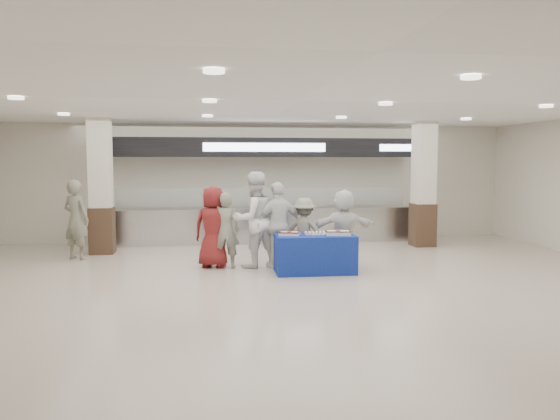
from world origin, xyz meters
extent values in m
plane|color=beige|center=(0.00, 0.00, 0.00)|extent=(14.00, 14.00, 0.00)
cube|color=#B7BABE|center=(0.00, 5.40, 0.45)|extent=(8.00, 0.80, 0.90)
cube|color=#B7BABE|center=(0.00, 5.40, 0.92)|extent=(8.00, 0.85, 0.04)
cube|color=white|center=(0.00, 5.10, 1.25)|extent=(7.60, 0.02, 0.50)
cube|color=black|center=(0.00, 5.40, 2.55)|extent=(8.40, 0.70, 0.50)
cube|color=silver|center=(0.00, 5.04, 2.55)|extent=(3.20, 0.03, 0.22)
cube|color=silver|center=(3.80, 5.04, 2.55)|extent=(1.40, 0.03, 0.18)
cube|color=#352318|center=(-4.00, 4.20, 0.55)|extent=(0.55, 0.55, 1.10)
cube|color=silver|center=(-4.00, 4.20, 2.15)|extent=(0.50, 0.50, 2.10)
cube|color=#352318|center=(4.00, 4.20, 0.55)|extent=(0.55, 0.55, 1.10)
cube|color=silver|center=(4.00, 4.20, 2.15)|extent=(0.50, 0.50, 2.10)
cube|color=navy|center=(0.54, 1.25, 0.38)|extent=(1.57, 0.82, 0.75)
cube|color=silver|center=(0.04, 1.29, 0.78)|extent=(0.46, 0.40, 0.06)
cube|color=#492315|center=(0.04, 1.29, 0.82)|extent=(0.46, 0.40, 0.02)
cylinder|color=#AE1829|center=(0.04, 1.29, 0.82)|extent=(0.11, 0.11, 0.01)
cube|color=silver|center=(0.99, 1.21, 0.79)|extent=(0.54, 0.45, 0.07)
cube|color=#492315|center=(0.99, 1.21, 0.84)|extent=(0.54, 0.45, 0.02)
cylinder|color=#AE1829|center=(0.99, 1.21, 0.83)|extent=(0.12, 0.12, 0.01)
cube|color=#B9B9BF|center=(0.55, 1.28, 0.76)|extent=(0.39, 0.31, 0.01)
imported|color=maroon|center=(-1.42, 2.09, 0.84)|extent=(0.96, 0.79, 1.68)
imported|color=slate|center=(-1.17, 1.98, 0.78)|extent=(0.62, 0.46, 1.56)
imported|color=white|center=(-0.59, 2.01, 0.99)|extent=(1.18, 1.07, 1.98)
imported|color=white|center=(-0.09, 1.89, 0.88)|extent=(1.12, 0.74, 1.77)
imported|color=slate|center=(0.47, 2.02, 0.71)|extent=(1.06, 0.86, 1.42)
imported|color=white|center=(1.28, 1.89, 0.80)|extent=(1.52, 0.60, 1.61)
imported|color=slate|center=(-4.42, 3.45, 0.89)|extent=(0.78, 0.70, 1.78)
camera|label=1|loc=(-1.65, -9.13, 2.19)|focal=35.00mm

